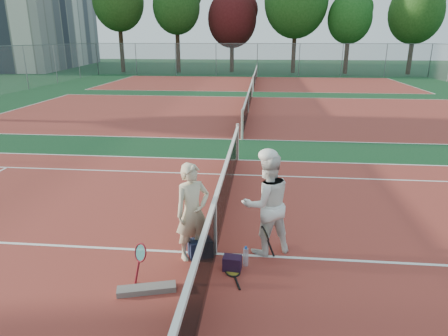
% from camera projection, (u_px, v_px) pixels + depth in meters
% --- Properties ---
extents(ground, '(130.00, 130.00, 0.00)m').
position_uv_depth(ground, '(215.00, 254.00, 6.72)').
color(ground, '#0E361A').
rests_on(ground, ground).
extents(court_main, '(23.77, 10.97, 0.01)m').
position_uv_depth(court_main, '(215.00, 254.00, 6.72)').
color(court_main, maroon).
rests_on(court_main, ground).
extents(court_far_a, '(23.77, 10.97, 0.01)m').
position_uv_depth(court_far_a, '(248.00, 113.00, 19.49)').
color(court_far_a, maroon).
rests_on(court_far_a, ground).
extents(court_far_b, '(23.77, 10.97, 0.01)m').
position_uv_depth(court_far_b, '(255.00, 83.00, 32.27)').
color(court_far_b, maroon).
rests_on(court_far_b, ground).
extents(net_main, '(0.10, 10.98, 1.02)m').
position_uv_depth(net_main, '(215.00, 227.00, 6.56)').
color(net_main, black).
rests_on(net_main, ground).
extents(net_far_a, '(0.10, 10.98, 1.02)m').
position_uv_depth(net_far_a, '(248.00, 102.00, 19.34)').
color(net_far_a, black).
rests_on(net_far_a, ground).
extents(net_far_b, '(0.10, 10.98, 1.02)m').
position_uv_depth(net_far_b, '(255.00, 77.00, 32.11)').
color(net_far_b, black).
rests_on(net_far_b, ground).
extents(fence_back, '(32.00, 0.06, 3.00)m').
position_uv_depth(fence_back, '(257.00, 60.00, 38.43)').
color(fence_back, slate).
rests_on(fence_back, ground).
extents(apartment_block, '(12.96, 23.18, 15.00)m').
position_uv_depth(apartment_block, '(30.00, 4.00, 48.66)').
color(apartment_block, beige).
rests_on(apartment_block, ground).
extents(player_a, '(0.71, 0.67, 1.62)m').
position_uv_depth(player_a, '(193.00, 212.00, 6.39)').
color(player_a, beige).
rests_on(player_a, ground).
extents(player_b, '(1.04, 0.95, 1.74)m').
position_uv_depth(player_b, '(266.00, 204.00, 6.55)').
color(player_b, white).
rests_on(player_b, ground).
extents(racket_red, '(0.34, 0.32, 0.58)m').
position_uv_depth(racket_red, '(141.00, 262.00, 5.92)').
color(racket_red, maroon).
rests_on(racket_red, ground).
extents(racket_black_held, '(0.32, 0.34, 0.57)m').
position_uv_depth(racket_black_held, '(265.00, 242.00, 6.51)').
color(racket_black_held, black).
rests_on(racket_black_held, ground).
extents(racket_spare, '(0.43, 0.65, 0.03)m').
position_uv_depth(racket_spare, '(233.00, 272.00, 6.18)').
color(racket_spare, black).
rests_on(racket_spare, ground).
extents(sports_bag_navy, '(0.45, 0.39, 0.30)m').
position_uv_depth(sports_bag_navy, '(200.00, 248.00, 6.61)').
color(sports_bag_navy, black).
rests_on(sports_bag_navy, ground).
extents(sports_bag_purple, '(0.30, 0.22, 0.23)m').
position_uv_depth(sports_bag_purple, '(232.00, 263.00, 6.23)').
color(sports_bag_purple, black).
rests_on(sports_bag_purple, ground).
extents(net_cover_canvas, '(0.85, 0.41, 0.09)m').
position_uv_depth(net_cover_canvas, '(147.00, 289.00, 5.70)').
color(net_cover_canvas, '#645E5B').
rests_on(net_cover_canvas, ground).
extents(water_bottle, '(0.09, 0.09, 0.30)m').
position_uv_depth(water_bottle, '(246.00, 257.00, 6.34)').
color(water_bottle, '#ACC3DA').
rests_on(water_bottle, ground).
extents(tree_back_0, '(5.19, 5.19, 10.06)m').
position_uv_depth(tree_back_0, '(118.00, 2.00, 40.79)').
color(tree_back_0, '#382314').
rests_on(tree_back_0, ground).
extents(tree_back_1, '(4.81, 4.81, 9.32)m').
position_uv_depth(tree_back_1, '(176.00, 7.00, 40.71)').
color(tree_back_1, '#382314').
rests_on(tree_back_1, ground).
extents(tree_back_maroon, '(5.09, 5.09, 8.32)m').
position_uv_depth(tree_back_maroon, '(232.00, 19.00, 41.65)').
color(tree_back_maroon, '#382314').
rests_on(tree_back_maroon, ground).
extents(tree_back_3, '(6.42, 6.42, 10.77)m').
position_uv_depth(tree_back_3, '(296.00, 1.00, 40.08)').
color(tree_back_3, '#382314').
rests_on(tree_back_3, ground).
extents(tree_back_4, '(4.32, 4.32, 7.85)m').
position_uv_depth(tree_back_4, '(350.00, 18.00, 39.48)').
color(tree_back_4, '#382314').
rests_on(tree_back_4, ground).
extents(tree_back_5, '(5.14, 5.14, 8.78)m').
position_uv_depth(tree_back_5, '(416.00, 13.00, 38.54)').
color(tree_back_5, '#382314').
rests_on(tree_back_5, ground).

